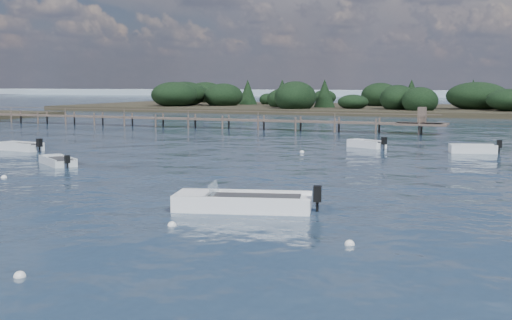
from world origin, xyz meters
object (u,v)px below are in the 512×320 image
at_px(tender_far_grey, 21,148).
at_px(tender_far_white, 367,145).
at_px(jetty, 192,119).
at_px(tender_far_grey_b, 473,151).
at_px(dinghy_mid_white_a, 243,205).
at_px(dinghy_mid_grey, 58,162).

relative_size(tender_far_grey, tender_far_white, 1.15).
height_order(tender_far_grey, jetty, jetty).
height_order(tender_far_grey_b, jetty, jetty).
distance_m(dinghy_mid_white_a, tender_far_white, 26.72).
bearing_deg(dinghy_mid_grey, tender_far_grey, 144.40).
height_order(tender_far_white, jetty, jetty).
distance_m(dinghy_mid_white_a, tender_far_grey_b, 26.66).
bearing_deg(jetty, tender_far_grey, -90.09).
bearing_deg(tender_far_grey, jetty, 89.91).
bearing_deg(dinghy_mid_grey, dinghy_mid_white_a, -28.38).
xyz_separation_m(tender_far_grey_b, jetty, (-31.60, 16.29, 0.81)).
xyz_separation_m(dinghy_mid_grey, tender_far_grey_b, (23.52, 16.85, 0.04)).
bearing_deg(jetty, tender_far_white, -32.92).
bearing_deg(tender_far_white, jetty, 147.08).
height_order(dinghy_mid_grey, tender_far_white, tender_far_white).
xyz_separation_m(dinghy_mid_grey, dinghy_mid_white_a, (16.35, -8.83, 0.04)).
relative_size(tender_far_white, tender_far_grey_b, 0.92).
height_order(dinghy_mid_white_a, jetty, jetty).
distance_m(dinghy_mid_grey, jetty, 34.12).
bearing_deg(tender_far_grey, tender_far_white, 27.03).
relative_size(dinghy_mid_grey, dinghy_mid_white_a, 0.63).
bearing_deg(tender_far_grey, dinghy_mid_grey, -35.60).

